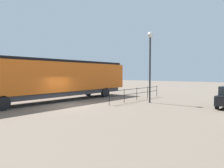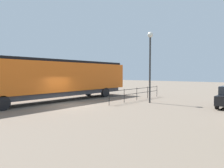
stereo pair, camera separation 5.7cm
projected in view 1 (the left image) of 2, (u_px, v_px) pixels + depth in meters
name	position (u px, v px, depth m)	size (l,w,h in m)	color
ground_plane	(70.00, 105.00, 17.94)	(120.00, 120.00, 0.00)	#756656
locomotive	(60.00, 78.00, 20.87)	(3.05, 17.85, 4.02)	orange
lamp_post	(150.00, 54.00, 19.34)	(0.51, 0.51, 6.50)	#2D2D2D
platform_fence	(137.00, 92.00, 21.29)	(0.05, 8.82, 1.29)	black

